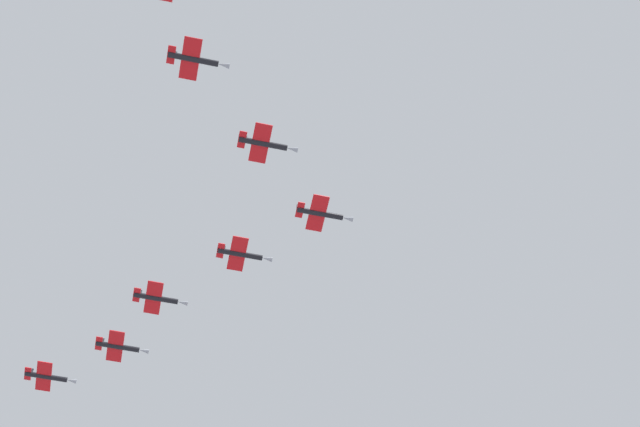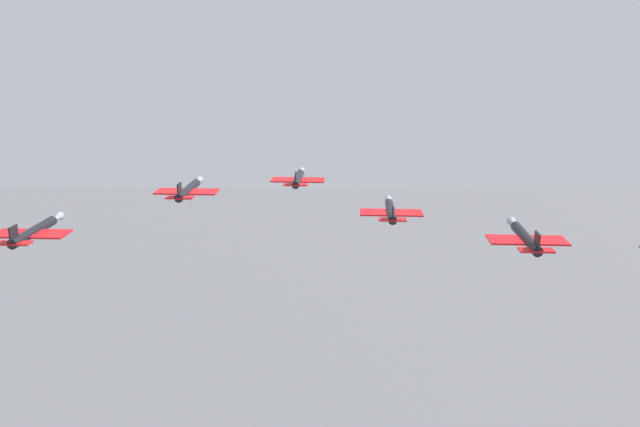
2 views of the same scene
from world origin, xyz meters
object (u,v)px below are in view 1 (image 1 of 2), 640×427
(jet_lead, at_px, (321,214))
(jet_center_rear, at_px, (119,347))
(jet_starboard_outer, at_px, (195,59))
(jet_starboard_inner, at_px, (264,144))
(jet_port_inner, at_px, (241,254))
(jet_starboard_trail, at_px, (47,377))
(jet_port_outer, at_px, (157,298))

(jet_lead, relative_size, jet_center_rear, 1.00)
(jet_lead, xyz_separation_m, jet_starboard_outer, (22.97, -40.44, 0.12))
(jet_lead, distance_m, jet_starboard_inner, 22.64)
(jet_port_inner, height_order, jet_starboard_trail, jet_port_inner)
(jet_lead, height_order, jet_starboard_inner, jet_lead)
(jet_port_outer, height_order, jet_center_rear, jet_port_outer)
(jet_port_inner, relative_size, jet_starboard_inner, 1.00)
(jet_starboard_inner, relative_size, jet_port_outer, 1.00)
(jet_port_outer, distance_m, jet_center_rear, 17.50)
(jet_lead, xyz_separation_m, jet_starboard_inner, (11.69, -19.34, -1.46))
(jet_center_rear, distance_m, jet_starboard_trail, 23.54)
(jet_port_inner, xyz_separation_m, jet_port_outer, (-19.49, -13.88, -1.58))
(jet_port_outer, bearing_deg, jet_port_inner, 48.67)
(jet_port_inner, relative_size, jet_port_outer, 1.00)
(jet_starboard_outer, xyz_separation_m, jet_center_rear, (-78.62, 10.83, -1.45))
(jet_lead, relative_size, jet_port_inner, 1.00)
(jet_port_inner, bearing_deg, jet_lead, 45.63)
(jet_starboard_inner, distance_m, jet_center_rear, 68.12)
(jet_lead, height_order, jet_port_outer, jet_lead)
(jet_starboard_inner, relative_size, jet_center_rear, 1.00)
(jet_port_inner, relative_size, jet_center_rear, 1.00)
(jet_port_outer, bearing_deg, jet_starboard_inner, 20.76)
(jet_starboard_inner, bearing_deg, jet_starboard_outer, -48.67)
(jet_lead, distance_m, jet_center_rear, 63.05)
(jet_port_inner, distance_m, jet_starboard_inner, 31.74)
(jet_starboard_outer, xyz_separation_m, jet_starboard_trail, (-97.94, -2.35, 1.21))
(jet_port_inner, bearing_deg, jet_starboard_trail, -138.03)
(jet_center_rear, height_order, jet_starboard_trail, jet_starboard_trail)
(jet_lead, height_order, jet_starboard_trail, jet_starboard_trail)
(jet_lead, distance_m, jet_port_outer, 46.51)
(jet_starboard_inner, height_order, jet_starboard_outer, jet_starboard_outer)
(jet_lead, xyz_separation_m, jet_port_inner, (-19.08, -12.11, 1.46))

